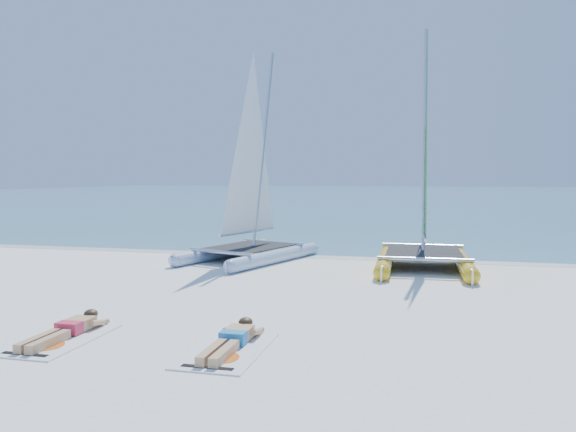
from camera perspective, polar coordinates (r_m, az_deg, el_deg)
name	(u,v)px	position (r m, az deg, el deg)	size (l,w,h in m)	color
ground	(310,293)	(11.82, 2.20, -7.82)	(140.00, 140.00, 0.00)	white
sea	(407,194)	(74.41, 12.01, 2.15)	(140.00, 115.00, 0.01)	#68A8AE
wet_sand_strip	(346,256)	(17.16, 5.90, -4.08)	(140.00, 1.40, 0.01)	silver
catamaran_blue	(251,195)	(16.21, -3.82, 2.15)	(3.57, 5.10, 6.34)	silver
catamaran_yellow	(424,187)	(15.75, 13.66, 2.88)	(2.52, 5.36, 6.78)	orange
towel_a	(60,339)	(9.20, -22.18, -11.53)	(1.00, 1.85, 0.02)	white
sunbather_a	(67,329)	(9.33, -21.50, -10.62)	(0.37, 1.73, 0.26)	tan
towel_b	(228,350)	(8.10, -6.16, -13.41)	(1.00, 1.85, 0.02)	white
sunbather_b	(232,339)	(8.24, -5.70, -12.31)	(0.37, 1.73, 0.26)	tan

